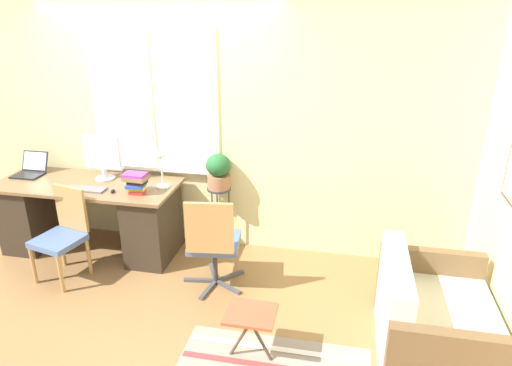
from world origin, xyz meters
name	(u,v)px	position (x,y,z in m)	size (l,w,h in m)	color
ground_plane	(142,274)	(0.00, 0.00, 0.00)	(14.00, 14.00, 0.00)	olive
wall_back_with_window	(163,120)	(0.00, 0.81, 1.36)	(9.00, 0.12, 2.70)	beige
desk	(91,215)	(-0.70, 0.37, 0.41)	(1.87, 0.74, 0.77)	brown
laptop	(30,170)	(-1.42, 0.49, 0.81)	(0.30, 0.31, 0.22)	black
monitor	(103,157)	(-0.57, 0.52, 1.01)	(0.41, 0.20, 0.48)	silver
keyboard	(86,189)	(-0.61, 0.21, 0.77)	(0.39, 0.13, 0.02)	slate
mouse	(113,191)	(-0.32, 0.20, 0.78)	(0.04, 0.06, 0.03)	black
desk_lamp	(161,165)	(0.11, 0.43, 1.00)	(0.14, 0.14, 0.37)	white
book_stack	(136,182)	(-0.08, 0.24, 0.88)	(0.23, 0.19, 0.20)	red
desk_chair_wooden	(63,233)	(-0.70, -0.14, 0.46)	(0.48, 0.49, 0.88)	#B2844C
office_chair_swivel	(213,242)	(0.76, -0.06, 0.48)	(0.58, 0.59, 0.93)	#47474C
couch_loveseat	(432,325)	(2.59, -0.58, 0.28)	(0.82, 1.11, 0.79)	silver
plant_stand	(219,196)	(0.61, 0.68, 0.60)	(0.25, 0.25, 0.70)	#333338
potted_plant	(218,171)	(0.61, 0.68, 0.88)	(0.25, 0.25, 0.36)	#9E6B4C
folding_stool	(251,317)	(1.28, -0.88, 0.37)	(0.36, 0.31, 0.41)	#B24C33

